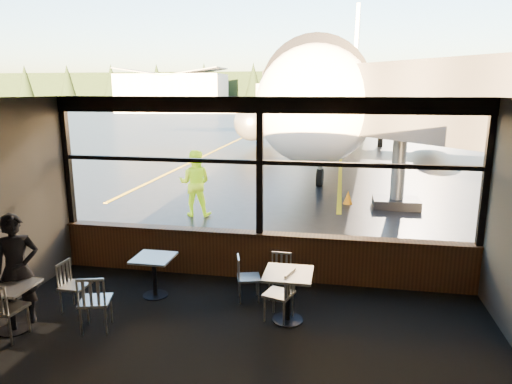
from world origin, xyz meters
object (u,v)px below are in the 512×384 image
(cafe_table_left, at_px, (12,308))
(chair_near_w, at_px, (249,278))
(cafe_table_near, at_px, (288,297))
(airliner, at_px, (346,55))
(cafe_table_mid, at_px, (155,277))
(passenger, at_px, (17,270))
(chair_mid_w, at_px, (75,286))
(jet_bridge, at_px, (416,138))
(ground_crew, at_px, (195,183))
(cone_nose, at_px, (348,197))
(chair_mid_s, at_px, (95,301))
(chair_left_s, at_px, (8,309))
(chair_near_e, at_px, (279,295))
(chair_near_n, at_px, (280,277))

(cafe_table_left, bearing_deg, chair_near_w, 27.00)
(cafe_table_near, bearing_deg, chair_near_w, 140.74)
(airliner, height_order, cafe_table_mid, airliner)
(passenger, bearing_deg, chair_mid_w, 4.67)
(jet_bridge, height_order, ground_crew, jet_bridge)
(jet_bridge, relative_size, chair_mid_w, 12.00)
(cafe_table_near, xyz_separation_m, cone_nose, (1.03, 7.98, -0.20))
(cafe_table_left, height_order, cone_nose, cafe_table_left)
(chair_mid_s, bearing_deg, cone_nose, 50.45)
(chair_mid_w, distance_m, chair_left_s, 1.08)
(airliner, relative_size, chair_mid_w, 43.41)
(chair_near_e, height_order, chair_near_n, chair_near_e)
(cafe_table_left, height_order, chair_left_s, chair_left_s)
(chair_near_e, relative_size, ground_crew, 0.45)
(cafe_table_near, height_order, chair_near_w, cafe_table_near)
(cafe_table_near, xyz_separation_m, chair_near_e, (-0.15, 0.01, 0.02))
(chair_near_e, xyz_separation_m, chair_left_s, (-3.86, -1.26, 0.03))
(airliner, xyz_separation_m, ground_crew, (-4.21, -17.39, -4.74))
(chair_left_s, height_order, ground_crew, ground_crew)
(cafe_table_near, distance_m, chair_left_s, 4.20)
(cafe_table_mid, bearing_deg, jet_bridge, 51.47)
(chair_left_s, bearing_deg, cafe_table_mid, 52.25)
(chair_mid_w, relative_size, passenger, 0.48)
(cone_nose, bearing_deg, chair_left_s, -118.58)
(cone_nose, bearing_deg, chair_mid_s, -113.87)
(airliner, bearing_deg, ground_crew, -99.83)
(airliner, distance_m, ground_crew, 18.51)
(chair_mid_w, bearing_deg, chair_mid_s, 54.34)
(cafe_table_left, height_order, chair_near_e, chair_near_e)
(cafe_table_mid, relative_size, chair_near_w, 0.91)
(cafe_table_mid, xyz_separation_m, ground_crew, (-0.96, 5.33, 0.59))
(chair_near_e, relative_size, chair_mid_s, 0.94)
(chair_near_w, height_order, chair_left_s, chair_left_s)
(chair_near_n, xyz_separation_m, chair_mid_s, (-2.62, -1.60, 0.06))
(airliner, bearing_deg, chair_near_e, -88.58)
(chair_near_w, relative_size, passenger, 0.46)
(chair_mid_w, bearing_deg, chair_near_w, 110.31)
(cafe_table_left, xyz_separation_m, chair_near_e, (3.94, 1.08, 0.06))
(chair_mid_w, xyz_separation_m, cone_nose, (4.55, 8.26, -0.21))
(airliner, xyz_separation_m, chair_mid_w, (-4.33, -23.46, -5.27))
(chair_mid_w, bearing_deg, chair_near_e, 97.14)
(cafe_table_near, relative_size, chair_near_n, 1.02)
(chair_mid_s, bearing_deg, chair_near_n, 15.70)
(cafe_table_mid, xyz_separation_m, passenger, (-1.70, -1.28, 0.52))
(chair_near_e, bearing_deg, cafe_table_mid, 96.46)
(cafe_table_mid, relative_size, chair_near_e, 0.85)
(cafe_table_near, distance_m, cafe_table_left, 4.23)
(cafe_table_left, height_order, ground_crew, ground_crew)
(jet_bridge, distance_m, cafe_table_left, 10.90)
(chair_mid_s, xyz_separation_m, chair_left_s, (-1.15, -0.46, -0.00))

